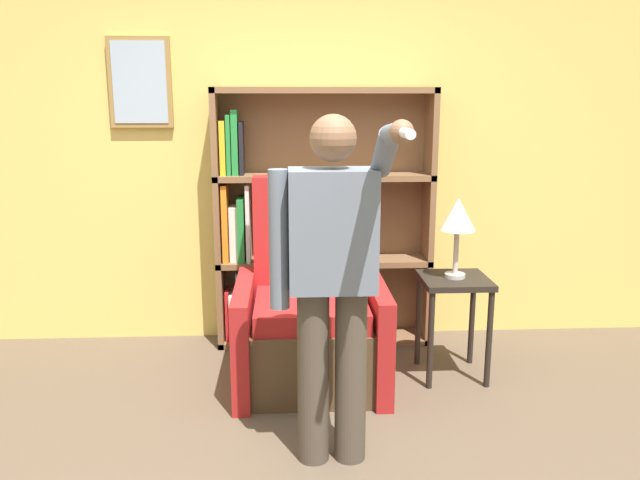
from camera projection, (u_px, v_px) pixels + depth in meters
wall_back at (294, 144)px, 4.37m from camera, size 8.00×0.11×2.80m
bookcase at (305, 223)px, 4.34m from camera, size 1.49×0.28×1.78m
armchair at (310, 320)px, 3.83m from camera, size 0.90×0.83×1.24m
person_standing at (332, 274)px, 2.82m from camera, size 0.54×0.78×1.64m
side_table at (454, 297)px, 3.84m from camera, size 0.41×0.41×0.64m
table_lamp at (458, 218)px, 3.74m from camera, size 0.22×0.22×0.49m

